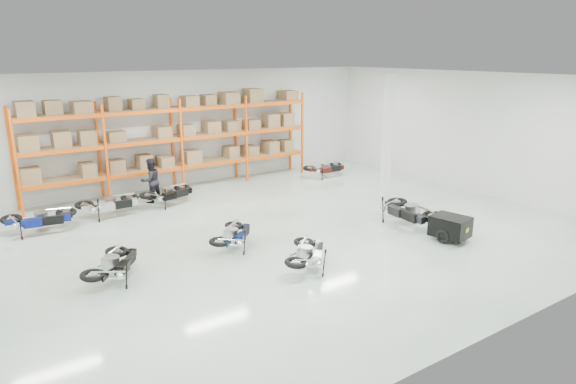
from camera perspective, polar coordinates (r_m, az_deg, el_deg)
room at (r=14.42m, az=-2.38°, el=3.54°), size 18.00×18.00×18.00m
pallet_rack at (r=20.09m, az=-12.29°, el=6.61°), size 11.28×0.98×3.62m
structural_column at (r=18.03m, az=10.94°, el=5.68°), size 0.25×0.25×4.50m
moto_blue_centre at (r=14.06m, az=-6.06°, el=-4.34°), size 1.68×1.66×1.02m
moto_silver_left at (r=12.71m, az=2.26°, el=-6.39°), size 1.70×1.72×1.05m
moto_black_far_left at (r=12.73m, az=-18.78°, el=-7.12°), size 1.68×1.83×1.08m
moto_touring_right at (r=16.17m, az=13.21°, el=-1.60°), size 1.18×2.04×1.26m
trailer at (r=15.26m, az=17.57°, el=-3.69°), size 0.97×1.71×0.70m
moto_back_a at (r=16.83m, az=-25.95°, el=-2.28°), size 1.90×1.15×1.16m
moto_back_b at (r=17.62m, az=-19.25°, el=-0.84°), size 1.78×0.90×1.15m
moto_back_c at (r=18.38m, az=-13.13°, el=0.22°), size 1.87×1.22×1.11m
moto_back_d at (r=21.91m, az=4.20°, el=2.96°), size 1.70×0.95×1.06m
person_back at (r=18.73m, az=-15.01°, el=1.24°), size 0.89×0.76×1.59m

